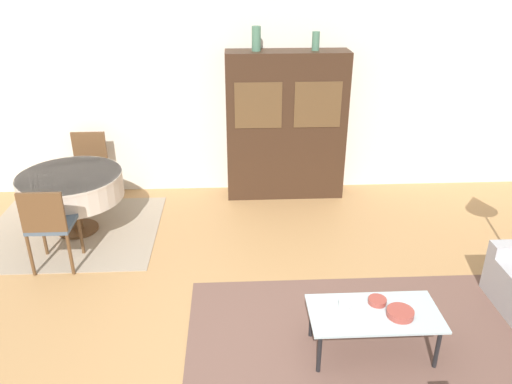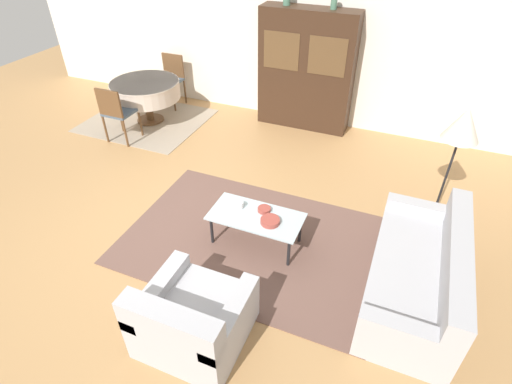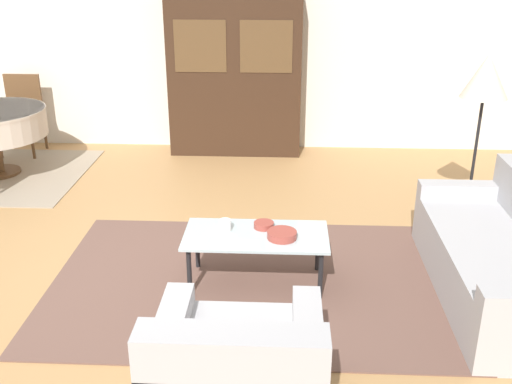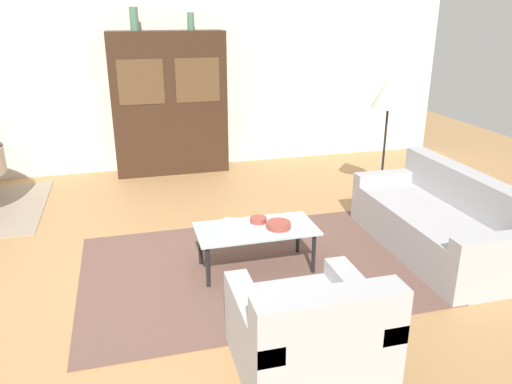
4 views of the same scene
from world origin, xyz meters
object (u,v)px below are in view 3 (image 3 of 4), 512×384
at_px(cup, 225,225).
at_px(armchair, 237,374).
at_px(floor_lamp, 485,82).
at_px(bowl, 282,235).
at_px(display_cabinet, 235,73).
at_px(coffee_table, 256,239).
at_px(couch, 506,260).
at_px(dining_chair_far, 21,108).
at_px(bowl_small, 264,225).

bearing_deg(cup, armchair, -82.06).
bearing_deg(floor_lamp, bowl, -142.72).
bearing_deg(display_cabinet, coffee_table, -82.65).
xyz_separation_m(display_cabinet, floor_lamp, (2.34, -1.91, 0.32)).
distance_m(coffee_table, cup, 0.26).
bearing_deg(couch, floor_lamp, -5.02).
bearing_deg(dining_chair_far, couch, 147.16).
bearing_deg(armchair, floor_lamp, 53.97).
bearing_deg(bowl_small, dining_chair_far, 136.59).
xyz_separation_m(coffee_table, bowl, (0.19, -0.05, 0.07)).
bearing_deg(dining_chair_far, cup, 133.25).
xyz_separation_m(coffee_table, floor_lamp, (1.93, 1.27, 0.93)).
height_order(floor_lamp, bowl, floor_lamp).
bearing_deg(dining_chair_far, armchair, 123.96).
distance_m(cup, bowl, 0.44).
bearing_deg(bowl_small, armchair, -93.03).
bearing_deg(coffee_table, bowl, -15.56).
relative_size(couch, coffee_table, 1.76).
relative_size(armchair, bowl_small, 5.93).
relative_size(coffee_table, bowl, 4.93).
bearing_deg(armchair, bowl_small, 86.97).
bearing_deg(armchair, couch, 36.00).
height_order(coffee_table, bowl_small, bowl_small).
bearing_deg(bowl, armchair, -99.17).
xyz_separation_m(couch, display_cabinet, (-2.22, 3.26, 0.70)).
bearing_deg(bowl_small, couch, -6.69).
bearing_deg(display_cabinet, dining_chair_far, -176.98).
distance_m(dining_chair_far, bowl_small, 4.25).
distance_m(armchair, bowl_small, 1.55).
xyz_separation_m(bowl, bowl_small, (-0.14, 0.17, -0.01)).
distance_m(bowl, bowl_small, 0.22).
relative_size(couch, bowl, 8.67).
relative_size(bowl, bowl_small, 1.43).
height_order(armchair, floor_lamp, floor_lamp).
xyz_separation_m(display_cabinet, bowl, (0.60, -3.23, -0.55)).
distance_m(display_cabinet, cup, 3.16).
relative_size(coffee_table, dining_chair_far, 1.14).
bearing_deg(bowl_small, bowl, -50.98).
distance_m(couch, cup, 2.06).
distance_m(coffee_table, dining_chair_far, 4.29).
distance_m(couch, floor_lamp, 1.70).
height_order(display_cabinet, cup, display_cabinet).
bearing_deg(armchair, coffee_table, 88.87).
distance_m(armchair, display_cabinet, 4.67).
xyz_separation_m(armchair, bowl, (0.22, 1.37, 0.15)).
xyz_separation_m(cup, bowl_small, (0.29, 0.05, -0.02)).
height_order(dining_chair_far, cup, dining_chair_far).
distance_m(armchair, bowl, 1.40).
distance_m(coffee_table, floor_lamp, 2.49).
xyz_separation_m(couch, bowl, (-1.62, 0.03, 0.15)).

